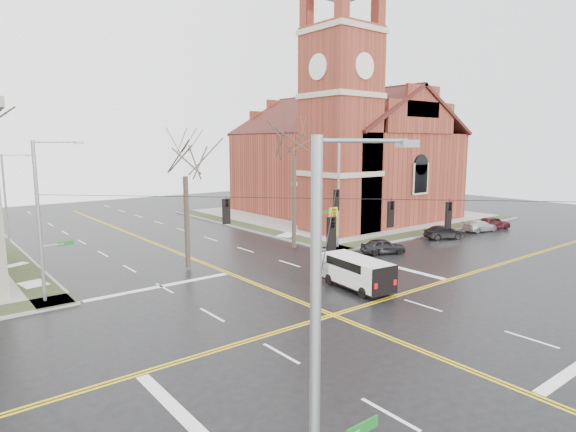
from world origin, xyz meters
TOP-DOWN VIEW (x-y plane):
  - ground at (0.00, 0.00)m, footprint 120.00×120.00m
  - sidewalks at (0.00, 0.00)m, footprint 80.00×80.00m
  - road_markings at (0.00, 0.00)m, footprint 100.00×100.00m
  - church at (24.76, 24.78)m, footprint 24.28×27.48m
  - signal_pole_ne at (11.32, 11.50)m, footprint 2.75×0.22m
  - signal_pole_nw at (-11.32, 11.50)m, footprint 2.75×0.22m
  - signal_pole_sw at (-11.32, -11.50)m, footprint 2.75×0.22m
  - span_wires at (0.00, 0.00)m, footprint 23.02×23.02m
  - traffic_signals at (-0.00, -0.67)m, footprint 8.21×8.26m
  - streetlight_north_a at (-10.65, 28.00)m, footprint 2.30×0.20m
  - cargo_van at (4.40, 2.67)m, footprint 2.57×5.30m
  - parked_car_a at (13.11, 7.82)m, footprint 3.94×2.82m
  - parked_car_b at (22.34, 8.25)m, footprint 3.91×2.63m
  - parked_car_c at (28.65, 8.29)m, footprint 4.14×2.23m
  - parked_car_d at (30.90, 8.16)m, footprint 4.23×2.50m
  - tree_nw_near at (-1.71, 13.28)m, footprint 4.00×4.00m
  - tree_ne at (8.52, 13.78)m, footprint 4.00×4.00m

SIDE VIEW (x-z plane):
  - ground at x=0.00m, z-range 0.00..0.00m
  - road_markings at x=0.00m, z-range 0.00..0.01m
  - sidewalks at x=0.00m, z-range -0.01..0.16m
  - parked_car_c at x=28.65m, z-range 0.00..1.14m
  - parked_car_b at x=22.34m, z-range 0.00..1.22m
  - parked_car_a at x=13.11m, z-range 0.00..1.25m
  - parked_car_d at x=30.90m, z-range 0.00..1.35m
  - cargo_van at x=4.40m, z-range 0.18..2.12m
  - streetlight_north_a at x=-10.65m, z-range 0.47..8.47m
  - signal_pole_ne at x=11.32m, z-range 0.45..9.45m
  - signal_pole_nw at x=-11.32m, z-range 0.45..9.45m
  - signal_pole_sw at x=-11.32m, z-range 0.45..9.45m
  - traffic_signals at x=0.00m, z-range 4.80..6.10m
  - span_wires at x=0.00m, z-range 6.18..6.22m
  - tree_nw_near at x=-1.71m, z-range 2.22..12.02m
  - tree_ne at x=8.52m, z-range 2.58..14.10m
  - church at x=24.76m, z-range -5.32..22.18m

